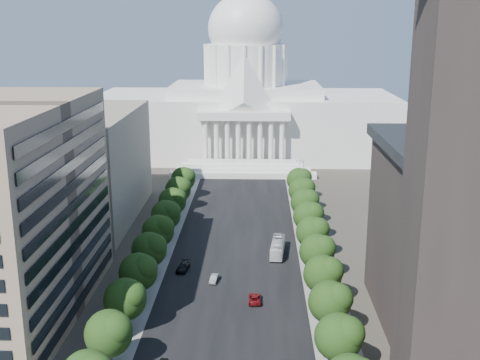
# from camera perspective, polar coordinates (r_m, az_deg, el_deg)

# --- Properties ---
(road_asphalt) EXTENTS (30.00, 260.00, 0.01)m
(road_asphalt) POSITION_cam_1_polar(r_m,az_deg,el_deg) (159.76, -0.24, -4.82)
(road_asphalt) COLOR black
(road_asphalt) RESTS_ON ground
(sidewalk_left) EXTENTS (8.00, 260.00, 0.02)m
(sidewalk_left) POSITION_cam_1_polar(r_m,az_deg,el_deg) (161.51, -7.01, -4.72)
(sidewalk_left) COLOR gray
(sidewalk_left) RESTS_ON ground
(sidewalk_right) EXTENTS (8.00, 260.00, 0.02)m
(sidewalk_right) POSITION_cam_1_polar(r_m,az_deg,el_deg) (160.27, 6.59, -4.86)
(sidewalk_right) COLOR gray
(sidewalk_right) RESTS_ON ground
(capitol) EXTENTS (120.00, 56.00, 73.00)m
(capitol) POSITION_cam_1_polar(r_m,az_deg,el_deg) (247.66, 0.52, 6.97)
(capitol) COLOR white
(capitol) RESTS_ON ground
(office_block_left_far) EXTENTS (38.00, 52.00, 30.00)m
(office_block_left_far) POSITION_cam_1_polar(r_m,az_deg,el_deg) (173.38, -16.19, 1.32)
(office_block_left_far) COLOR gray
(office_block_left_far) RESTS_ON ground
(tree_l_b) EXTENTS (7.79, 7.60, 9.97)m
(tree_l_b) POSITION_cam_1_polar(r_m,az_deg,el_deg) (99.19, -12.20, -13.94)
(tree_l_b) COLOR #33261C
(tree_l_b) RESTS_ON ground
(tree_l_c) EXTENTS (7.79, 7.60, 9.97)m
(tree_l_c) POSITION_cam_1_polar(r_m,az_deg,el_deg) (109.56, -10.70, -10.97)
(tree_l_c) COLOR #33261C
(tree_l_c) RESTS_ON ground
(tree_l_d) EXTENTS (7.79, 7.60, 9.97)m
(tree_l_d) POSITION_cam_1_polar(r_m,az_deg,el_deg) (120.24, -9.49, -8.51)
(tree_l_d) COLOR #33261C
(tree_l_d) RESTS_ON ground
(tree_l_e) EXTENTS (7.79, 7.60, 9.97)m
(tree_l_e) POSITION_cam_1_polar(r_m,az_deg,el_deg) (131.15, -8.49, -6.45)
(tree_l_e) COLOR #33261C
(tree_l_e) RESTS_ON ground
(tree_l_f) EXTENTS (7.79, 7.60, 9.97)m
(tree_l_f) POSITION_cam_1_polar(r_m,az_deg,el_deg) (142.23, -7.65, -4.71)
(tree_l_f) COLOR #33261C
(tree_l_f) RESTS_ON ground
(tree_l_g) EXTENTS (7.79, 7.60, 9.97)m
(tree_l_g) POSITION_cam_1_polar(r_m,az_deg,el_deg) (153.45, -6.94, -3.22)
(tree_l_g) COLOR #33261C
(tree_l_g) RESTS_ON ground
(tree_l_h) EXTENTS (7.79, 7.60, 9.97)m
(tree_l_h) POSITION_cam_1_polar(r_m,az_deg,el_deg) (164.78, -6.32, -1.94)
(tree_l_h) COLOR #33261C
(tree_l_h) RESTS_ON ground
(tree_l_i) EXTENTS (7.79, 7.60, 9.97)m
(tree_l_i) POSITION_cam_1_polar(r_m,az_deg,el_deg) (176.20, -5.79, -0.82)
(tree_l_i) COLOR #33261C
(tree_l_i) RESTS_ON ground
(tree_l_j) EXTENTS (7.79, 7.60, 9.97)m
(tree_l_j) POSITION_cam_1_polar(r_m,az_deg,el_deg) (187.69, -5.32, 0.16)
(tree_l_j) COLOR #33261C
(tree_l_j) RESTS_ON ground
(tree_r_b) EXTENTS (7.79, 7.60, 9.97)m
(tree_r_b) POSITION_cam_1_polar(r_m,az_deg,el_deg) (97.38, 9.55, -14.38)
(tree_r_b) COLOR #33261C
(tree_r_b) RESTS_ON ground
(tree_r_c) EXTENTS (7.79, 7.60, 9.97)m
(tree_r_c) POSITION_cam_1_polar(r_m,az_deg,el_deg) (107.93, 8.70, -11.29)
(tree_r_c) COLOR #33261C
(tree_r_c) RESTS_ON ground
(tree_r_d) EXTENTS (7.79, 7.60, 9.97)m
(tree_r_d) POSITION_cam_1_polar(r_m,az_deg,el_deg) (118.76, 8.02, -8.75)
(tree_r_d) COLOR #33261C
(tree_r_d) RESTS_ON ground
(tree_r_e) EXTENTS (7.79, 7.60, 9.97)m
(tree_r_e) POSITION_cam_1_polar(r_m,az_deg,el_deg) (129.79, 7.46, -6.64)
(tree_r_e) COLOR #33261C
(tree_r_e) RESTS_ON ground
(tree_r_f) EXTENTS (7.79, 7.60, 9.97)m
(tree_r_f) POSITION_cam_1_polar(r_m,az_deg,el_deg) (140.98, 7.00, -4.87)
(tree_r_f) COLOR #33261C
(tree_r_f) RESTS_ON ground
(tree_r_g) EXTENTS (7.79, 7.60, 9.97)m
(tree_r_g) POSITION_cam_1_polar(r_m,az_deg,el_deg) (152.29, 6.60, -3.35)
(tree_r_g) COLOR #33261C
(tree_r_g) RESTS_ON ground
(tree_r_h) EXTENTS (7.79, 7.60, 9.97)m
(tree_r_h) POSITION_cam_1_polar(r_m,az_deg,el_deg) (163.70, 6.26, -2.05)
(tree_r_h) COLOR #33261C
(tree_r_h) RESTS_ON ground
(tree_r_i) EXTENTS (7.79, 7.60, 9.97)m
(tree_r_i) POSITION_cam_1_polar(r_m,az_deg,el_deg) (175.19, 5.97, -0.92)
(tree_r_i) COLOR #33261C
(tree_r_i) RESTS_ON ground
(tree_r_j) EXTENTS (7.79, 7.60, 9.97)m
(tree_r_j) POSITION_cam_1_polar(r_m,az_deg,el_deg) (186.75, 5.71, 0.08)
(tree_r_j) COLOR #33261C
(tree_r_j) RESTS_ON ground
(streetlight_b) EXTENTS (2.61, 0.44, 9.00)m
(streetlight_b) POSITION_cam_1_polar(r_m,az_deg,el_deg) (107.70, 9.58, -11.76)
(streetlight_b) COLOR gray
(streetlight_b) RESTS_ON ground
(streetlight_c) EXTENTS (2.61, 0.44, 9.00)m
(streetlight_c) POSITION_cam_1_polar(r_m,az_deg,el_deg) (130.37, 8.13, -6.87)
(streetlight_c) COLOR gray
(streetlight_c) RESTS_ON ground
(streetlight_d) EXTENTS (2.61, 0.44, 9.00)m
(streetlight_d) POSITION_cam_1_polar(r_m,az_deg,el_deg) (153.76, 7.14, -3.44)
(streetlight_d) COLOR gray
(streetlight_d) RESTS_ON ground
(streetlight_e) EXTENTS (2.61, 0.44, 9.00)m
(streetlight_e) POSITION_cam_1_polar(r_m,az_deg,el_deg) (177.59, 6.41, -0.92)
(streetlight_e) COLOR gray
(streetlight_e) RESTS_ON ground
(streetlight_f) EXTENTS (2.61, 0.44, 9.00)m
(streetlight_f) POSITION_cam_1_polar(r_m,az_deg,el_deg) (201.71, 5.86, 0.99)
(streetlight_f) COLOR gray
(streetlight_f) RESTS_ON ground
(car_silver) EXTENTS (1.98, 4.33, 1.38)m
(car_silver) POSITION_cam_1_polar(r_m,az_deg,el_deg) (129.57, -2.47, -9.33)
(car_silver) COLOR #9FA2A6
(car_silver) RESTS_ON ground
(car_red) EXTENTS (2.49, 5.30, 1.46)m
(car_red) POSITION_cam_1_polar(r_m,az_deg,el_deg) (120.78, 1.41, -11.17)
(car_red) COLOR maroon
(car_red) RESTS_ON ground
(car_dark_b) EXTENTS (2.97, 5.81, 1.61)m
(car_dark_b) POSITION_cam_1_polar(r_m,az_deg,el_deg) (135.44, -5.41, -8.22)
(car_dark_b) COLOR black
(car_dark_b) RESTS_ON ground
(city_bus) EXTENTS (4.07, 12.45, 3.41)m
(city_bus) POSITION_cam_1_polar(r_m,az_deg,el_deg) (143.99, 3.60, -6.37)
(city_bus) COLOR silver
(city_bus) RESTS_ON ground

